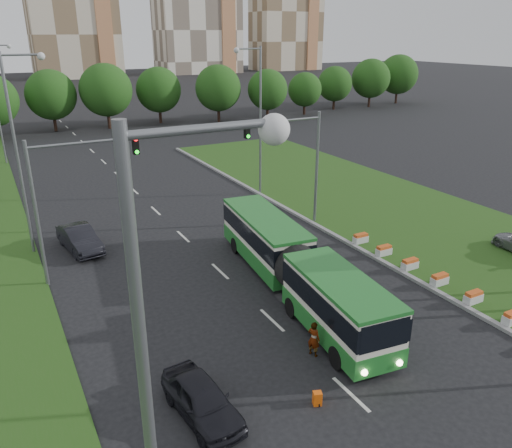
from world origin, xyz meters
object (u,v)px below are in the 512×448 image
car_left_near (202,399)px  pedestrian (314,339)px  shopping_trolley (317,399)px  traffic_mast_left (66,187)px  articulated_bus (292,265)px  traffic_mast_median (298,153)px  car_left_far (80,239)px

car_left_near → pedestrian: 5.70m
car_left_near → shopping_trolley: 4.27m
car_left_near → shopping_trolley: size_ratio=7.60×
traffic_mast_left → shopping_trolley: traffic_mast_left is taller
car_left_near → shopping_trolley: car_left_near is taller
traffic_mast_left → car_left_near: 14.25m
articulated_bus → shopping_trolley: size_ratio=29.04×
car_left_near → pedestrian: size_ratio=2.57×
traffic_mast_median → traffic_mast_left: size_ratio=1.00×
traffic_mast_median → traffic_mast_left: bearing=-176.2°
traffic_mast_median → shopping_trolley: traffic_mast_median is taller
articulated_bus → car_left_far: bearing=135.1°
articulated_bus → shopping_trolley: (-3.76, -7.72, -1.33)m
traffic_mast_left → car_left_near: bearing=-81.7°
traffic_mast_left → shopping_trolley: 16.77m
articulated_bus → car_left_near: (-7.72, -6.21, -0.89)m
articulated_bus → pedestrian: (-2.13, -5.11, -0.79)m
traffic_mast_left → traffic_mast_median: bearing=3.8°
car_left_far → traffic_mast_median: bearing=-20.4°
traffic_mast_left → car_left_near: traffic_mast_left is taller
shopping_trolley → traffic_mast_median: bearing=79.8°
traffic_mast_left → pedestrian: 15.07m
traffic_mast_left → car_left_near: (1.95, -13.33, -4.64)m
articulated_bus → shopping_trolley: 8.69m
traffic_mast_median → articulated_bus: 10.49m
pedestrian → shopping_trolley: (-1.62, -2.61, -0.54)m
traffic_mast_left → pedestrian: (7.54, -12.23, -4.54)m
car_left_near → traffic_mast_left: bearing=92.6°
traffic_mast_median → pedestrian: size_ratio=4.95×
articulated_bus → car_left_near: bearing=-134.5°
articulated_bus → traffic_mast_median: bearing=62.7°
car_left_near → car_left_far: size_ratio=0.89×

